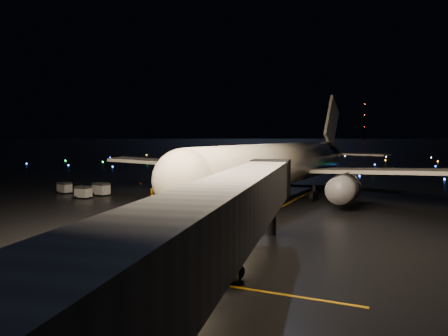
{
  "coord_description": "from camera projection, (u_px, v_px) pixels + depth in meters",
  "views": [
    {
      "loc": [
        27.09,
        -32.5,
        8.72
      ],
      "look_at": [
        7.08,
        12.0,
        5.0
      ],
      "focal_mm": 35.0,
      "sensor_mm": 36.0,
      "label": 1
    }
  ],
  "objects": [
    {
      "name": "safety_cone_2",
      "position": [
        179.0,
        196.0,
        60.2
      ],
      "size": [
        0.59,
        0.59,
        0.54
      ],
      "primitive_type": "cone",
      "rotation": [
        0.0,
        0.0,
        -0.32
      ],
      "color": "#E33F0D",
      "rests_on": "ground"
    },
    {
      "name": "safety_cone_1",
      "position": [
        226.0,
        196.0,
        59.96
      ],
      "size": [
        0.58,
        0.58,
        0.52
      ],
      "primitive_type": "cone",
      "rotation": [
        0.0,
        0.0,
        0.35
      ],
      "color": "#E33F0D",
      "rests_on": "ground"
    },
    {
      "name": "baggage_cart_1",
      "position": [
        101.0,
        189.0,
        62.56
      ],
      "size": [
        2.39,
        1.83,
        1.86
      ],
      "primitive_type": "cube",
      "rotation": [
        0.0,
        0.0,
        -0.15
      ],
      "color": "gray",
      "rests_on": "ground"
    },
    {
      "name": "airliner",
      "position": [
        290.0,
        141.0,
        60.24
      ],
      "size": [
        59.36,
        56.77,
        15.83
      ],
      "primitive_type": null,
      "rotation": [
        0.0,
        0.0,
        -0.07
      ],
      "color": "silver",
      "rests_on": "ground"
    },
    {
      "name": "safety_cone_0",
      "position": [
        243.0,
        202.0,
        54.9
      ],
      "size": [
        0.51,
        0.51,
        0.47
      ],
      "primitive_type": "cone",
      "rotation": [
        0.0,
        0.0,
        0.27
      ],
      "color": "#E33F0D",
      "rests_on": "ground"
    },
    {
      "name": "safety_cone_3",
      "position": [
        141.0,
        183.0,
        77.24
      ],
      "size": [
        0.43,
        0.43,
        0.47
      ],
      "primitive_type": "cone",
      "rotation": [
        0.0,
        0.0,
        0.04
      ],
      "color": "#E33F0D",
      "rests_on": "ground"
    },
    {
      "name": "belt_loader",
      "position": [
        156.0,
        213.0,
        40.1
      ],
      "size": [
        6.4,
        4.18,
        3.04
      ],
      "primitive_type": null,
      "rotation": [
        0.0,
        0.0,
        -0.43
      ],
      "color": "silver",
      "rests_on": "ground"
    },
    {
      "name": "lane_centre",
      "position": [
        274.0,
        211.0,
        50.03
      ],
      "size": [
        0.25,
        80.0,
        0.02
      ],
      "primitive_type": "cube",
      "color": "orange",
      "rests_on": "ground"
    },
    {
      "name": "pushback_tug",
      "position": [
        204.0,
        263.0,
        26.55
      ],
      "size": [
        4.5,
        3.57,
        1.9
      ],
      "primitive_type": "cube",
      "rotation": [
        0.0,
        0.0,
        -0.43
      ],
      "color": "silver",
      "rests_on": "ground"
    },
    {
      "name": "baggage_cart_0",
      "position": [
        83.0,
        192.0,
        59.9
      ],
      "size": [
        1.99,
        1.39,
        1.69
      ],
      "primitive_type": "cube",
      "rotation": [
        0.0,
        0.0,
        -0.0
      ],
      "color": "gray",
      "rests_on": "ground"
    },
    {
      "name": "radio_mast",
      "position": [
        364.0,
        121.0,
        736.38
      ],
      "size": [
        1.8,
        1.8,
        64.0
      ],
      "primitive_type": "cylinder",
      "color": "black",
      "rests_on": "ground"
    },
    {
      "name": "baggage_cart_2",
      "position": [
        65.0,
        188.0,
        65.09
      ],
      "size": [
        2.14,
        1.68,
        1.64
      ],
      "primitive_type": "cube",
      "rotation": [
        0.0,
        0.0,
        -0.18
      ],
      "color": "gray",
      "rests_on": "ground"
    },
    {
      "name": "ground",
      "position": [
        379.0,
        147.0,
        314.13
      ],
      "size": [
        2000.0,
        2000.0,
        0.0
      ],
      "primitive_type": "plane",
      "color": "black",
      "rests_on": "ground"
    },
    {
      "name": "crew_c",
      "position": [
        152.0,
        195.0,
        57.02
      ],
      "size": [
        0.9,
        1.09,
        1.74
      ],
      "primitive_type": "imported",
      "rotation": [
        0.0,
        0.0,
        -1.02
      ],
      "color": "orange",
      "rests_on": "ground"
    },
    {
      "name": "taxiway_lights",
      "position": [
        325.0,
        162.0,
        137.68
      ],
      "size": [
        164.0,
        92.0,
        0.36
      ],
      "primitive_type": null,
      "color": "black",
      "rests_on": "ground"
    }
  ]
}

